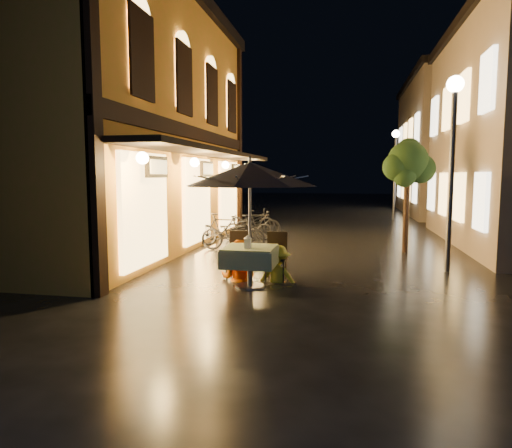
% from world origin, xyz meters
% --- Properties ---
extents(ground, '(90.00, 90.00, 0.00)m').
position_xyz_m(ground, '(0.00, 0.00, 0.00)').
color(ground, black).
rests_on(ground, ground).
extents(west_building, '(5.90, 11.40, 7.40)m').
position_xyz_m(west_building, '(-5.72, 4.00, 3.71)').
color(west_building, gold).
rests_on(west_building, ground).
extents(east_building_far, '(7.30, 10.30, 7.30)m').
position_xyz_m(east_building_far, '(7.49, 18.00, 3.66)').
color(east_building_far, '#A18E80').
rests_on(east_building_far, ground).
extents(street_tree, '(1.43, 1.20, 3.15)m').
position_xyz_m(street_tree, '(2.41, 4.51, 2.42)').
color(street_tree, black).
rests_on(street_tree, ground).
extents(streetlamp_near, '(0.36, 0.36, 4.23)m').
position_xyz_m(streetlamp_near, '(3.00, 2.00, 2.92)').
color(streetlamp_near, '#59595E').
rests_on(streetlamp_near, ground).
extents(streetlamp_far, '(0.36, 0.36, 4.23)m').
position_xyz_m(streetlamp_far, '(3.00, 14.00, 2.92)').
color(streetlamp_far, '#59595E').
rests_on(streetlamp_far, ground).
extents(cafe_table, '(0.99, 0.99, 0.78)m').
position_xyz_m(cafe_table, '(-0.99, -0.22, 0.59)').
color(cafe_table, '#59595E').
rests_on(cafe_table, ground).
extents(patio_umbrella, '(2.50, 2.50, 2.46)m').
position_xyz_m(patio_umbrella, '(-0.99, -0.22, 2.15)').
color(patio_umbrella, '#59595E').
rests_on(patio_umbrella, ground).
extents(cafe_chair_left, '(0.42, 0.42, 0.97)m').
position_xyz_m(cafe_chair_left, '(-1.39, 0.52, 0.54)').
color(cafe_chair_left, black).
rests_on(cafe_chair_left, ground).
extents(cafe_chair_right, '(0.42, 0.42, 0.97)m').
position_xyz_m(cafe_chair_right, '(-0.59, 0.52, 0.54)').
color(cafe_chair_right, black).
rests_on(cafe_chair_right, ground).
extents(table_lantern, '(0.16, 0.16, 0.25)m').
position_xyz_m(table_lantern, '(-0.99, -0.40, 0.92)').
color(table_lantern, white).
rests_on(table_lantern, cafe_table).
extents(person_orange, '(0.83, 0.67, 1.60)m').
position_xyz_m(person_orange, '(-1.35, 0.37, 0.80)').
color(person_orange, orange).
rests_on(person_orange, ground).
extents(person_yellow, '(0.93, 0.56, 1.42)m').
position_xyz_m(person_yellow, '(-0.54, 0.37, 0.71)').
color(person_yellow, yellow).
rests_on(person_yellow, ground).
extents(bicycle_0, '(1.87, 0.77, 0.96)m').
position_xyz_m(bicycle_0, '(-2.36, 3.92, 0.48)').
color(bicycle_0, black).
rests_on(bicycle_0, ground).
extents(bicycle_1, '(1.66, 0.50, 0.99)m').
position_xyz_m(bicycle_1, '(-2.84, 4.56, 0.50)').
color(bicycle_1, black).
rests_on(bicycle_1, ground).
extents(bicycle_2, '(1.62, 0.60, 0.84)m').
position_xyz_m(bicycle_2, '(-2.36, 6.05, 0.42)').
color(bicycle_2, black).
rests_on(bicycle_2, ground).
extents(bicycle_3, '(1.61, 0.81, 0.93)m').
position_xyz_m(bicycle_3, '(-2.19, 6.80, 0.47)').
color(bicycle_3, black).
rests_on(bicycle_3, ground).
extents(bicycle_4, '(1.77, 0.78, 0.90)m').
position_xyz_m(bicycle_4, '(-2.65, 7.92, 0.45)').
color(bicycle_4, black).
rests_on(bicycle_4, ground).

